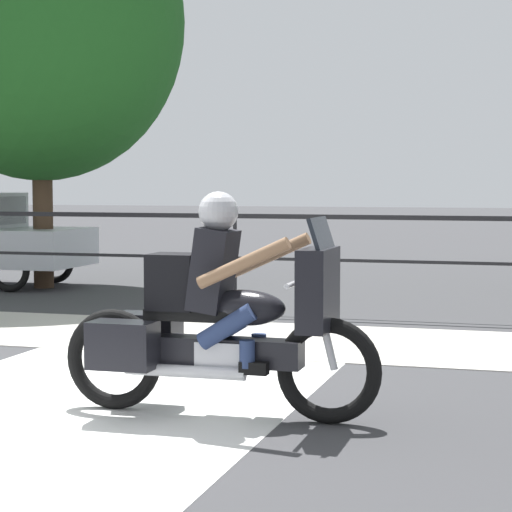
{
  "coord_description": "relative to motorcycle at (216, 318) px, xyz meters",
  "views": [
    {
      "loc": [
        3.89,
        -6.92,
        1.71
      ],
      "look_at": [
        1.77,
        0.4,
        1.14
      ],
      "focal_mm": 70.0,
      "sensor_mm": 36.0,
      "label": 1
    }
  ],
  "objects": [
    {
      "name": "ground_plane",
      "position": [
        -1.62,
        0.12,
        -0.72
      ],
      "size": [
        120.0,
        120.0,
        0.0
      ],
      "primitive_type": "plane",
      "color": "#38383A"
    },
    {
      "name": "sidewalk_band",
      "position": [
        -1.62,
        3.52,
        -0.71
      ],
      "size": [
        44.0,
        2.4,
        0.01
      ],
      "primitive_type": "cube",
      "color": "#B7B2A8",
      "rests_on": "ground"
    },
    {
      "name": "crosswalk_band",
      "position": [
        -1.09,
        -0.08,
        -0.71
      ],
      "size": [
        3.2,
        6.0,
        0.01
      ],
      "primitive_type": "cube",
      "color": "silver",
      "rests_on": "ground"
    },
    {
      "name": "fence_railing",
      "position": [
        -1.62,
        5.63,
        0.29
      ],
      "size": [
        36.0,
        0.05,
        1.29
      ],
      "color": "black",
      "rests_on": "ground"
    },
    {
      "name": "motorcycle",
      "position": [
        0.0,
        0.0,
        0.0
      ],
      "size": [
        2.4,
        0.76,
        1.64
      ],
      "rotation": [
        0.0,
        0.0,
        0.04
      ],
      "color": "black",
      "rests_on": "ground"
    },
    {
      "name": "tree_behind_car",
      "position": [
        -5.48,
        7.64,
        3.52
      ],
      "size": [
        4.59,
        4.59,
        6.77
      ],
      "color": "#473323",
      "rests_on": "ground"
    }
  ]
}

